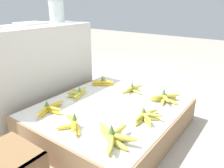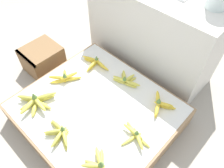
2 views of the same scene
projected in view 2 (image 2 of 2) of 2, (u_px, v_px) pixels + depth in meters
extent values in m
plane|color=#A89E8E|center=(98.00, 121.00, 1.71)|extent=(10.00, 10.00, 0.00)
cube|color=#997551|center=(97.00, 114.00, 1.64)|extent=(1.06, 0.96, 0.19)
cube|color=silver|center=(97.00, 107.00, 1.57)|extent=(1.03, 0.93, 0.00)
cube|color=beige|center=(152.00, 33.00, 1.83)|extent=(1.09, 0.44, 0.74)
cube|color=olive|center=(43.00, 59.00, 1.99)|extent=(0.29, 0.32, 0.23)
cube|color=brown|center=(25.00, 59.00, 1.85)|extent=(0.29, 0.02, 0.02)
ellipsoid|color=gold|center=(30.00, 100.00, 1.58)|extent=(0.16, 0.11, 0.03)
ellipsoid|color=gold|center=(31.00, 104.00, 1.56)|extent=(0.06, 0.17, 0.03)
ellipsoid|color=gold|center=(35.00, 107.00, 1.54)|extent=(0.14, 0.14, 0.03)
ellipsoid|color=gold|center=(42.00, 104.00, 1.56)|extent=(0.17, 0.07, 0.03)
ellipsoid|color=gold|center=(44.00, 99.00, 1.59)|extent=(0.09, 0.16, 0.03)
ellipsoid|color=gold|center=(28.00, 98.00, 1.56)|extent=(0.15, 0.12, 0.03)
ellipsoid|color=gold|center=(29.00, 106.00, 1.51)|extent=(0.07, 0.17, 0.03)
ellipsoid|color=gold|center=(39.00, 104.00, 1.52)|extent=(0.17, 0.04, 0.03)
ellipsoid|color=gold|center=(45.00, 96.00, 1.57)|extent=(0.10, 0.16, 0.03)
cone|color=#5B7F3D|center=(33.00, 95.00, 1.52)|extent=(0.04, 0.04, 0.05)
ellipsoid|color=gold|center=(58.00, 128.00, 1.44)|extent=(0.16, 0.04, 0.02)
ellipsoid|color=gold|center=(57.00, 133.00, 1.42)|extent=(0.12, 0.14, 0.02)
ellipsoid|color=gold|center=(61.00, 137.00, 1.40)|extent=(0.08, 0.16, 0.02)
ellipsoid|color=gold|center=(65.00, 139.00, 1.39)|extent=(0.15, 0.10, 0.02)
ellipsoid|color=gold|center=(59.00, 127.00, 1.42)|extent=(0.16, 0.03, 0.02)
ellipsoid|color=gold|center=(56.00, 131.00, 1.40)|extent=(0.12, 0.14, 0.02)
ellipsoid|color=gold|center=(58.00, 137.00, 1.37)|extent=(0.07, 0.16, 0.02)
ellipsoid|color=gold|center=(64.00, 135.00, 1.38)|extent=(0.15, 0.09, 0.02)
cone|color=#5B7F3D|center=(62.00, 128.00, 1.38)|extent=(0.03, 0.03, 0.04)
ellipsoid|color=gold|center=(102.00, 160.00, 1.30)|extent=(0.12, 0.12, 0.03)
ellipsoid|color=gold|center=(95.00, 165.00, 1.29)|extent=(0.14, 0.08, 0.03)
ellipsoid|color=gold|center=(99.00, 158.00, 1.28)|extent=(0.14, 0.10, 0.03)
ellipsoid|color=gold|center=(93.00, 166.00, 1.25)|extent=(0.12, 0.12, 0.03)
cone|color=#5B7F3D|center=(101.00, 163.00, 1.22)|extent=(0.03, 0.03, 0.05)
ellipsoid|color=gold|center=(73.00, 79.00, 1.72)|extent=(0.10, 0.14, 0.03)
ellipsoid|color=gold|center=(65.00, 76.00, 1.74)|extent=(0.13, 0.11, 0.03)
ellipsoid|color=gold|center=(60.00, 81.00, 1.70)|extent=(0.10, 0.14, 0.03)
ellipsoid|color=gold|center=(69.00, 76.00, 1.70)|extent=(0.06, 0.15, 0.03)
ellipsoid|color=gold|center=(57.00, 77.00, 1.69)|extent=(0.13, 0.11, 0.03)
cone|color=#5B7F3D|center=(64.00, 75.00, 1.66)|extent=(0.03, 0.03, 0.05)
ellipsoid|color=gold|center=(133.00, 131.00, 1.43)|extent=(0.16, 0.08, 0.02)
ellipsoid|color=gold|center=(131.00, 139.00, 1.39)|extent=(0.06, 0.16, 0.02)
ellipsoid|color=gold|center=(140.00, 139.00, 1.39)|extent=(0.16, 0.03, 0.02)
ellipsoid|color=gold|center=(133.00, 131.00, 1.40)|extent=(0.16, 0.03, 0.02)
ellipsoid|color=gold|center=(138.00, 139.00, 1.37)|extent=(0.15, 0.10, 0.02)
cone|color=#5B7F3D|center=(137.00, 132.00, 1.36)|extent=(0.03, 0.03, 0.04)
ellipsoid|color=gold|center=(92.00, 61.00, 1.85)|extent=(0.15, 0.08, 0.02)
ellipsoid|color=gold|center=(93.00, 66.00, 1.81)|extent=(0.04, 0.16, 0.02)
ellipsoid|color=gold|center=(102.00, 66.00, 1.81)|extent=(0.16, 0.03, 0.02)
ellipsoid|color=gold|center=(91.00, 59.00, 1.83)|extent=(0.15, 0.08, 0.02)
ellipsoid|color=gold|center=(93.00, 64.00, 1.79)|extent=(0.05, 0.16, 0.02)
ellipsoid|color=gold|center=(101.00, 64.00, 1.79)|extent=(0.16, 0.04, 0.02)
cone|color=#5B7F3D|center=(96.00, 58.00, 1.79)|extent=(0.03, 0.03, 0.04)
ellipsoid|color=gold|center=(130.00, 85.00, 1.68)|extent=(0.12, 0.06, 0.03)
ellipsoid|color=gold|center=(130.00, 80.00, 1.71)|extent=(0.05, 0.12, 0.03)
ellipsoid|color=gold|center=(124.00, 78.00, 1.72)|extent=(0.11, 0.09, 0.03)
ellipsoid|color=gold|center=(119.00, 81.00, 1.70)|extent=(0.12, 0.06, 0.03)
ellipsoid|color=gold|center=(133.00, 84.00, 1.65)|extent=(0.12, 0.06, 0.03)
ellipsoid|color=gold|center=(129.00, 78.00, 1.69)|extent=(0.04, 0.12, 0.03)
ellipsoid|color=gold|center=(124.00, 76.00, 1.70)|extent=(0.10, 0.10, 0.03)
ellipsoid|color=gold|center=(120.00, 79.00, 1.68)|extent=(0.12, 0.05, 0.03)
cone|color=#5B7F3D|center=(125.00, 78.00, 1.64)|extent=(0.03, 0.03, 0.04)
ellipsoid|color=gold|center=(157.00, 110.00, 1.53)|extent=(0.09, 0.13, 0.03)
ellipsoid|color=gold|center=(166.00, 107.00, 1.55)|extent=(0.13, 0.09, 0.03)
ellipsoid|color=gold|center=(158.00, 101.00, 1.58)|extent=(0.10, 0.12, 0.03)
ellipsoid|color=gold|center=(157.00, 108.00, 1.51)|extent=(0.08, 0.13, 0.03)
ellipsoid|color=gold|center=(164.00, 104.00, 1.53)|extent=(0.13, 0.09, 0.03)
ellipsoid|color=gold|center=(158.00, 98.00, 1.56)|extent=(0.11, 0.12, 0.03)
cone|color=#5B7F3D|center=(159.00, 100.00, 1.51)|extent=(0.03, 0.03, 0.04)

